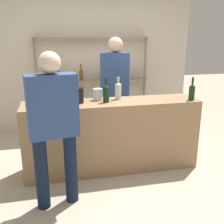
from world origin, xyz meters
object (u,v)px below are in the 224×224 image
Objects in this scene: counter_bottle_2 at (106,93)px; wine_glass at (42,95)px; customer_left at (53,121)px; counter_bottle_0 at (118,90)px; ice_bucket at (75,95)px; counter_bottle_3 at (192,91)px; counter_bottle_1 at (47,95)px; server_behind_counter at (115,84)px; cork_jar at (98,94)px.

counter_bottle_2 is 2.14× the size of wine_glass.
counter_bottle_0 is at bearing -58.35° from customer_left.
counter_bottle_0 is 1.45× the size of ice_bucket.
counter_bottle_3 is 0.19× the size of customer_left.
counter_bottle_1 is 1.30m from server_behind_counter.
counter_bottle_0 is 0.23m from counter_bottle_2.
counter_bottle_2 is at bearing -56.15° from customer_left.
customer_left reaches higher than counter_bottle_3.
counter_bottle_2 reaches higher than cork_jar.
counter_bottle_2 is 1.06× the size of counter_bottle_3.
server_behind_counter reaches higher than counter_bottle_0.
counter_bottle_1 is at bearing -34.71° from server_behind_counter.
ice_bucket is 0.32m from cork_jar.
server_behind_counter is at bearing 45.51° from ice_bucket.
ice_bucket is at bearing 10.91° from counter_bottle_1.
cork_jar reaches higher than wine_glass.
counter_bottle_3 is at bearing -6.41° from counter_bottle_2.
counter_bottle_1 reaches higher than ice_bucket.
ice_bucket is (-1.54, 0.18, -0.01)m from counter_bottle_3.
wine_glass is 0.73m from cork_jar.
ice_bucket is at bearing -0.17° from wine_glass.
counter_bottle_0 is 0.18× the size of server_behind_counter.
customer_left is 0.93× the size of server_behind_counter.
wine_glass is at bearing 179.83° from ice_bucket.
counter_bottle_3 is (1.15, -0.13, -0.01)m from counter_bottle_2.
wine_glass is 0.09× the size of server_behind_counter.
counter_bottle_2 is at bearing -3.65° from wine_glass.
counter_bottle_1 reaches higher than counter_bottle_2.
wine_glass is at bearing -38.83° from server_behind_counter.
counter_bottle_2 is 0.18× the size of server_behind_counter.
counter_bottle_2 is (0.75, 0.02, -0.01)m from counter_bottle_1.
counter_bottle_2 is 2.09× the size of cork_jar.
customer_left is at bearing -126.31° from cork_jar.
counter_bottle_0 is at bearing 4.22° from wine_glass.
server_behind_counter is at bearing 68.37° from counter_bottle_2.
server_behind_counter reaches higher than ice_bucket.
customer_left is at bearing -135.42° from counter_bottle_2.
wine_glass is (-1.96, 0.18, -0.00)m from counter_bottle_3.
counter_bottle_0 and counter_bottle_2 have the same top height.
cork_jar is 0.09× the size of server_behind_counter.
customer_left is 1.73m from server_behind_counter.
ice_bucket is at bearing -32.43° from customer_left.
customer_left reaches higher than counter_bottle_1.
server_behind_counter is (0.11, 0.63, -0.04)m from counter_bottle_0.
server_behind_counter reaches higher than counter_bottle_1.
counter_bottle_0 is 0.29m from cork_jar.
ice_bucket is at bearing -25.71° from server_behind_counter.
counter_bottle_0 is 1.01m from wine_glass.
counter_bottle_3 is at bearing -5.27° from wine_glass.
counter_bottle_2 is at bearing -146.80° from counter_bottle_0.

